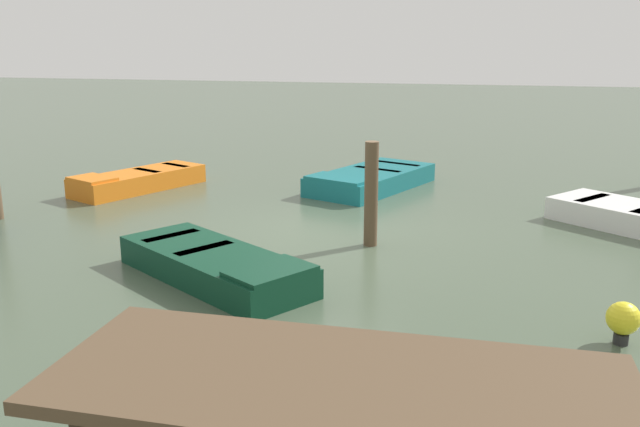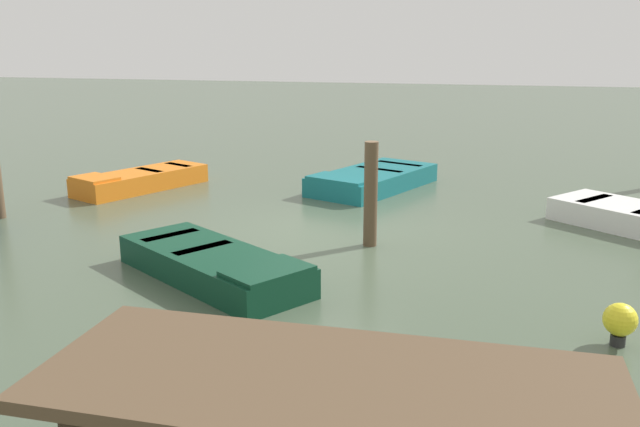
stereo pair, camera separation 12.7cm
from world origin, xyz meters
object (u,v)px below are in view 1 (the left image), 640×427
object	(u,v)px
mooring_piling_far_left	(371,194)
marker_buoy	(623,319)
rowboat_orange	(138,180)
rowboat_teal	(371,179)
rowboat_dark_green	(215,265)
dock_segment	(339,393)

from	to	relation	value
mooring_piling_far_left	marker_buoy	distance (m)	4.44
rowboat_orange	marker_buoy	distance (m)	10.64
rowboat_teal	marker_buoy	xyz separation A→B (m)	(-3.97, 7.17, 0.07)
rowboat_teal	mooring_piling_far_left	world-z (taller)	mooring_piling_far_left
rowboat_dark_green	mooring_piling_far_left	size ratio (longest dim) A/B	1.95
rowboat_dark_green	marker_buoy	bearing A→B (deg)	23.25
mooring_piling_far_left	marker_buoy	bearing A→B (deg)	137.71
rowboat_orange	rowboat_dark_green	bearing A→B (deg)	61.66
dock_segment	rowboat_dark_green	world-z (taller)	dock_segment
rowboat_teal	rowboat_orange	size ratio (longest dim) A/B	1.13
dock_segment	rowboat_teal	distance (m)	10.51
dock_segment	rowboat_dark_green	xyz separation A→B (m)	(2.61, -4.07, -0.60)
rowboat_teal	rowboat_orange	distance (m)	5.10
rowboat_orange	rowboat_teal	bearing A→B (deg)	129.15
marker_buoy	rowboat_orange	bearing A→B (deg)	-33.29
rowboat_teal	mooring_piling_far_left	bearing A→B (deg)	31.64
mooring_piling_far_left	marker_buoy	xyz separation A→B (m)	(-3.26, 2.97, -0.55)
mooring_piling_far_left	rowboat_teal	bearing A→B (deg)	-80.42
rowboat_orange	rowboat_dark_green	distance (m)	6.30
rowboat_dark_green	mooring_piling_far_left	xyz separation A→B (m)	(-1.79, -2.11, 0.62)
marker_buoy	dock_segment	bearing A→B (deg)	52.76
rowboat_teal	mooring_piling_far_left	distance (m)	4.31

